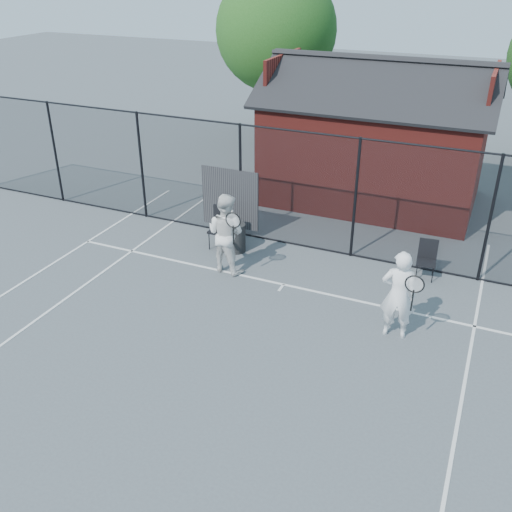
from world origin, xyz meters
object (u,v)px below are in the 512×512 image
at_px(chair_right, 426,261).
at_px(waste_bin, 236,237).
at_px(player_back, 226,233).
at_px(clubhouse, 374,147).
at_px(player_front, 398,295).
at_px(chair_left, 220,229).

bearing_deg(chair_right, waste_bin, -179.73).
bearing_deg(player_back, clubhouse, 71.20).
relative_size(chair_right, waste_bin, 1.22).
relative_size(player_front, waste_bin, 2.50).
xyz_separation_m(chair_left, chair_right, (5.02, 0.50, -0.08)).
distance_m(player_front, waste_bin, 4.87).
relative_size(player_front, chair_right, 2.05).
bearing_deg(waste_bin, chair_left, 180.00).
height_order(clubhouse, waste_bin, clubhouse).
bearing_deg(chair_right, clubhouse, 112.17).
xyz_separation_m(player_back, chair_right, (4.35, 1.48, -0.51)).
xyz_separation_m(player_front, chair_right, (0.18, 2.53, -0.47)).
relative_size(clubhouse, player_back, 3.41).
bearing_deg(player_back, chair_right, 18.74).
distance_m(chair_right, waste_bin, 4.61).
height_order(clubhouse, player_front, clubhouse).
distance_m(clubhouse, waste_bin, 5.52).
distance_m(player_front, chair_right, 2.58).
bearing_deg(player_front, chair_right, 85.83).
bearing_deg(chair_left, player_back, -57.48).
xyz_separation_m(chair_left, waste_bin, (0.44, 0.00, -0.16)).
bearing_deg(player_front, clubhouse, 107.38).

